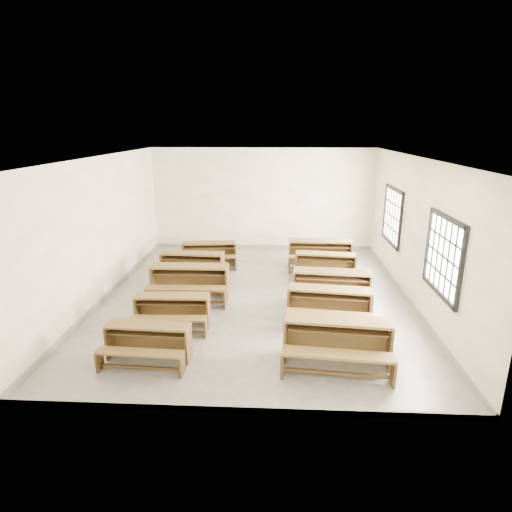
# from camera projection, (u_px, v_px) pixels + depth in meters

# --- Properties ---
(room) EXTENTS (8.50, 8.50, 3.20)m
(room) POSITION_uv_depth(u_px,v_px,m) (260.00, 206.00, 9.37)
(room) COLOR gray
(room) RESTS_ON ground
(desk_set_0) EXTENTS (1.45, 0.81, 0.64)m
(desk_set_0) POSITION_uv_depth(u_px,v_px,m) (148.00, 340.00, 7.20)
(desk_set_0) COLOR brown
(desk_set_0) RESTS_ON ground
(desk_set_1) EXTENTS (1.47, 0.80, 0.65)m
(desk_set_1) POSITION_uv_depth(u_px,v_px,m) (172.00, 309.00, 8.40)
(desk_set_1) COLOR brown
(desk_set_1) RESTS_ON ground
(desk_set_2) EXTENTS (1.78, 0.95, 0.79)m
(desk_set_2) POSITION_uv_depth(u_px,v_px,m) (190.00, 280.00, 9.77)
(desk_set_2) COLOR brown
(desk_set_2) RESTS_ON ground
(desk_set_3) EXTENTS (1.65, 0.92, 0.73)m
(desk_set_3) POSITION_uv_depth(u_px,v_px,m) (192.00, 264.00, 10.99)
(desk_set_3) COLOR brown
(desk_set_3) RESTS_ON ground
(desk_set_4) EXTENTS (1.59, 0.95, 0.68)m
(desk_set_4) POSITION_uv_depth(u_px,v_px,m) (209.00, 252.00, 12.16)
(desk_set_4) COLOR brown
(desk_set_4) RESTS_ON ground
(desk_set_5) EXTENTS (1.84, 1.08, 0.79)m
(desk_set_5) POSITION_uv_depth(u_px,v_px,m) (337.00, 339.00, 7.06)
(desk_set_5) COLOR brown
(desk_set_5) RESTS_ON ground
(desk_set_6) EXTENTS (1.74, 1.04, 0.74)m
(desk_set_6) POSITION_uv_depth(u_px,v_px,m) (329.00, 304.00, 8.53)
(desk_set_6) COLOR brown
(desk_set_6) RESTS_ON ground
(desk_set_7) EXTENTS (1.78, 1.03, 0.77)m
(desk_set_7) POSITION_uv_depth(u_px,v_px,m) (331.00, 285.00, 9.49)
(desk_set_7) COLOR brown
(desk_set_7) RESTS_ON ground
(desk_set_8) EXTENTS (1.61, 0.96, 0.69)m
(desk_set_8) POSITION_uv_depth(u_px,v_px,m) (325.00, 264.00, 11.05)
(desk_set_8) COLOR brown
(desk_set_8) RESTS_ON ground
(desk_set_9) EXTENTS (1.77, 0.95, 0.79)m
(desk_set_9) POSITION_uv_depth(u_px,v_px,m) (320.00, 252.00, 11.96)
(desk_set_9) COLOR brown
(desk_set_9) RESTS_ON ground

